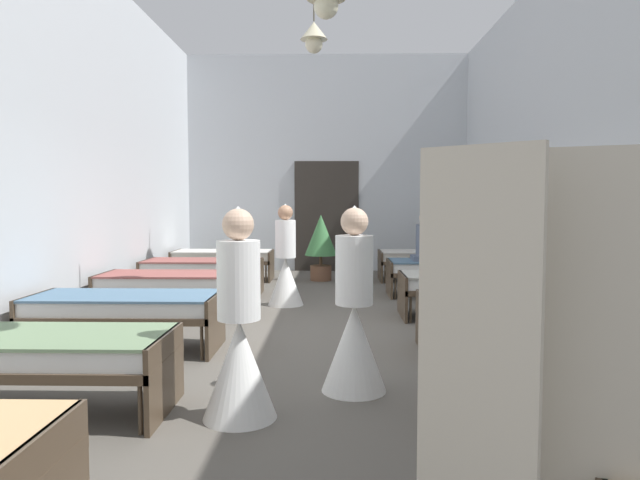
# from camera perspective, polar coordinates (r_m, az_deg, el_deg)

# --- Properties ---
(ground_plane) EXTENTS (6.67, 12.34, 0.10)m
(ground_plane) POSITION_cam_1_polar(r_m,az_deg,el_deg) (6.68, 0.09, -9.67)
(ground_plane) COLOR #59544C
(room_shell) EXTENTS (6.47, 11.94, 4.70)m
(room_shell) POSITION_cam_1_polar(r_m,az_deg,el_deg) (7.85, 0.30, 10.01)
(room_shell) COLOR silver
(room_shell) RESTS_ON ground
(bed_left_row_1) EXTENTS (1.90, 0.84, 0.57)m
(bed_left_row_1) POSITION_cam_1_polar(r_m,az_deg,el_deg) (4.57, -26.82, -10.15)
(bed_left_row_1) COLOR #473828
(bed_left_row_1) RESTS_ON ground
(bed_right_row_1) EXTENTS (1.90, 0.84, 0.57)m
(bed_right_row_1) POSITION_cam_1_polar(r_m,az_deg,el_deg) (4.45, 26.23, -10.51)
(bed_right_row_1) COLOR #473828
(bed_right_row_1) RESTS_ON ground
(bed_left_row_2) EXTENTS (1.90, 0.84, 0.57)m
(bed_left_row_2) POSITION_cam_1_polar(r_m,az_deg,el_deg) (6.11, -19.15, -6.48)
(bed_left_row_2) COLOR #473828
(bed_left_row_2) RESTS_ON ground
(bed_right_row_2) EXTENTS (1.90, 0.84, 0.57)m
(bed_right_row_2) POSITION_cam_1_polar(r_m,az_deg,el_deg) (6.02, 19.27, -6.63)
(bed_right_row_2) COLOR #473828
(bed_right_row_2) RESTS_ON ground
(bed_left_row_3) EXTENTS (1.90, 0.84, 0.57)m
(bed_left_row_3) POSITION_cam_1_polar(r_m,az_deg,el_deg) (7.73, -14.68, -4.25)
(bed_left_row_3) COLOR #473828
(bed_left_row_3) RESTS_ON ground
(bed_right_row_3) EXTENTS (1.90, 0.84, 0.57)m
(bed_right_row_3) POSITION_cam_1_polar(r_m,az_deg,el_deg) (7.66, 15.29, -4.34)
(bed_right_row_3) COLOR #473828
(bed_right_row_3) RESTS_ON ground
(bed_left_row_4) EXTENTS (1.90, 0.84, 0.57)m
(bed_left_row_4) POSITION_cam_1_polar(r_m,az_deg,el_deg) (9.38, -11.78, -2.79)
(bed_left_row_4) COLOR #473828
(bed_left_row_4) RESTS_ON ground
(bed_right_row_4) EXTENTS (1.90, 0.84, 0.57)m
(bed_right_row_4) POSITION_cam_1_polar(r_m,az_deg,el_deg) (9.32, 12.73, -2.84)
(bed_right_row_4) COLOR #473828
(bed_right_row_4) RESTS_ON ground
(bed_left_row_5) EXTENTS (1.90, 0.84, 0.57)m
(bed_left_row_5) POSITION_cam_1_polar(r_m,az_deg,el_deg) (11.06, -9.77, -1.76)
(bed_left_row_5) COLOR #473828
(bed_left_row_5) RESTS_ON ground
(bed_right_row_5) EXTENTS (1.90, 0.84, 0.57)m
(bed_right_row_5) POSITION_cam_1_polar(r_m,az_deg,el_deg) (11.01, 10.96, -1.80)
(bed_right_row_5) COLOR #473828
(bed_right_row_5) RESTS_ON ground
(nurse_near_aisle) EXTENTS (0.52, 0.52, 1.49)m
(nurse_near_aisle) POSITION_cam_1_polar(r_m,az_deg,el_deg) (4.02, -8.17, -10.34)
(nurse_near_aisle) COLOR white
(nurse_near_aisle) RESTS_ON ground
(nurse_mid_aisle) EXTENTS (0.52, 0.52, 1.49)m
(nurse_mid_aisle) POSITION_cam_1_polar(r_m,az_deg,el_deg) (8.27, -3.50, -2.97)
(nurse_mid_aisle) COLOR white
(nurse_mid_aisle) RESTS_ON ground
(nurse_far_aisle) EXTENTS (0.52, 0.52, 1.49)m
(nurse_far_aisle) POSITION_cam_1_polar(r_m,az_deg,el_deg) (4.55, 3.46, -8.64)
(nurse_far_aisle) COLOR white
(nurse_far_aisle) RESTS_ON ground
(patient_seated_primary) EXTENTS (0.44, 0.44, 0.80)m
(patient_seated_primary) POSITION_cam_1_polar(r_m,az_deg,el_deg) (9.20, 10.66, -0.21)
(patient_seated_primary) COLOR #515B70
(patient_seated_primary) RESTS_ON bed_right_row_4
(potted_plant) EXTENTS (0.62, 0.62, 1.27)m
(potted_plant) POSITION_cam_1_polar(r_m,az_deg,el_deg) (10.83, 0.09, -0.02)
(potted_plant) COLOR brown
(potted_plant) RESTS_ON ground
(privacy_screen) EXTENTS (1.23, 0.29, 1.70)m
(privacy_screen) POSITION_cam_1_polar(r_m,az_deg,el_deg) (2.17, 26.51, -14.36)
(privacy_screen) COLOR #BCB29E
(privacy_screen) RESTS_ON ground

